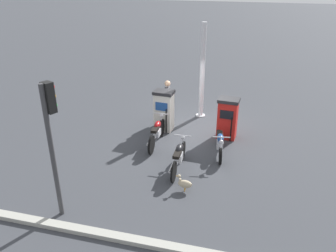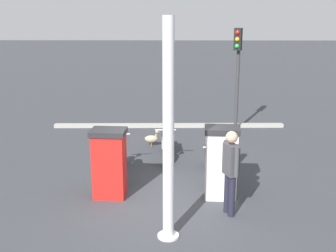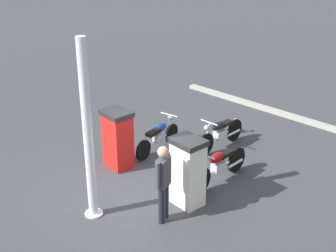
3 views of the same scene
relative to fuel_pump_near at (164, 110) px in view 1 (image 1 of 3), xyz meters
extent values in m
plane|color=#383A3F|center=(-0.19, 1.22, -0.82)|extent=(120.00, 120.00, 0.00)
cube|color=silver|center=(0.00, 0.00, -0.07)|extent=(0.56, 0.70, 1.49)
cube|color=#1E478C|center=(0.27, -0.02, 0.26)|extent=(0.06, 0.47, 0.32)
cube|color=#262628|center=(0.00, 0.00, 0.73)|extent=(0.62, 0.77, 0.12)
cylinder|color=black|center=(0.32, 0.18, -0.30)|extent=(0.05, 0.05, 0.97)
cube|color=red|center=(0.00, 2.44, -0.10)|extent=(0.58, 0.71, 1.43)
cube|color=black|center=(0.28, 2.43, 0.21)|extent=(0.06, 0.48, 0.32)
cube|color=#262628|center=(0.00, 2.44, 0.67)|extent=(0.64, 0.79, 0.12)
cylinder|color=black|center=(0.33, 2.63, -0.32)|extent=(0.05, 0.05, 0.93)
cylinder|color=black|center=(0.53, 0.07, -0.49)|extent=(0.66, 0.10, 0.66)
cylinder|color=black|center=(1.95, 0.13, -0.49)|extent=(0.66, 0.10, 0.66)
cube|color=silver|center=(1.19, 0.10, -0.39)|extent=(0.37, 0.21, 0.24)
cylinder|color=silver|center=(1.24, 0.10, -0.44)|extent=(1.06, 0.09, 0.05)
ellipsoid|color=maroon|center=(1.12, 0.09, -0.11)|extent=(0.49, 0.24, 0.24)
cube|color=black|center=(1.46, 0.11, -0.14)|extent=(0.45, 0.22, 0.10)
cylinder|color=silver|center=(0.57, 0.07, -0.19)|extent=(0.26, 0.05, 0.57)
cylinder|color=silver|center=(0.65, 0.07, 0.13)|extent=(0.06, 0.56, 0.04)
sphere|color=silver|center=(0.55, 0.07, 0.01)|extent=(0.15, 0.15, 0.14)
cylinder|color=silver|center=(1.75, 0.00, -0.47)|extent=(0.55, 0.09, 0.07)
cylinder|color=black|center=(1.98, 2.48, -0.53)|extent=(0.57, 0.17, 0.57)
cylinder|color=black|center=(0.69, 2.25, -0.53)|extent=(0.57, 0.17, 0.57)
cube|color=silver|center=(1.38, 2.38, -0.43)|extent=(0.39, 0.26, 0.24)
cylinder|color=silver|center=(1.33, 2.37, -0.48)|extent=(0.98, 0.23, 0.05)
ellipsoid|color=navy|center=(1.45, 2.39, -0.15)|extent=(0.51, 0.30, 0.24)
cube|color=black|center=(1.12, 2.33, -0.18)|extent=(0.47, 0.28, 0.10)
cylinder|color=silver|center=(1.94, 2.48, -0.23)|extent=(0.26, 0.09, 0.57)
cylinder|color=silver|center=(1.86, 2.46, 0.09)|extent=(0.14, 0.56, 0.04)
sphere|color=silver|center=(1.96, 2.48, -0.03)|extent=(0.16, 0.16, 0.14)
cylinder|color=silver|center=(0.86, 2.40, -0.51)|extent=(0.55, 0.17, 0.07)
cylinder|color=black|center=(2.05, 1.26, -0.49)|extent=(0.65, 0.07, 0.65)
cylinder|color=black|center=(3.37, 1.30, -0.49)|extent=(0.65, 0.07, 0.65)
cube|color=silver|center=(2.66, 1.28, -0.39)|extent=(0.37, 0.21, 0.24)
cylinder|color=silver|center=(2.71, 1.28, -0.44)|extent=(0.99, 0.08, 0.05)
ellipsoid|color=black|center=(2.59, 1.27, -0.11)|extent=(0.49, 0.23, 0.24)
cube|color=black|center=(2.93, 1.28, -0.14)|extent=(0.45, 0.21, 0.10)
cylinder|color=silver|center=(2.09, 1.26, -0.19)|extent=(0.26, 0.05, 0.57)
cylinder|color=silver|center=(2.17, 1.26, 0.13)|extent=(0.05, 0.56, 0.04)
sphere|color=silver|center=(2.07, 1.26, 0.01)|extent=(0.14, 0.14, 0.14)
cylinder|color=silver|center=(3.18, 1.17, -0.47)|extent=(0.55, 0.09, 0.07)
cylinder|color=#1E1E2D|center=(-0.93, -0.13, -0.39)|extent=(0.17, 0.17, 0.85)
cylinder|color=#1E1E2D|center=(-0.74, -0.06, -0.39)|extent=(0.17, 0.17, 0.85)
cube|color=#3F3F44|center=(-0.84, -0.10, 0.35)|extent=(0.41, 0.31, 0.63)
cylinder|color=#3F3F44|center=(-1.06, -0.18, 0.38)|extent=(0.12, 0.12, 0.60)
cylinder|color=#3F3F44|center=(-0.61, -0.01, 0.38)|extent=(0.12, 0.12, 0.60)
sphere|color=tan|center=(-0.84, -0.10, 0.81)|extent=(0.30, 0.30, 0.24)
ellipsoid|color=tan|center=(3.74, 1.73, -0.59)|extent=(0.22, 0.42, 0.23)
cylinder|color=tan|center=(3.74, 1.58, -0.52)|extent=(0.07, 0.07, 0.16)
sphere|color=tan|center=(3.74, 1.55, -0.36)|extent=(0.11, 0.11, 0.10)
cone|color=orange|center=(3.73, 1.49, -0.37)|extent=(0.05, 0.07, 0.05)
cone|color=tan|center=(3.75, 1.91, -0.56)|extent=(0.08, 0.08, 0.08)
cylinder|color=orange|center=(3.78, 1.73, -0.76)|extent=(0.02, 0.02, 0.11)
cylinder|color=orange|center=(3.70, 1.73, -0.76)|extent=(0.02, 0.02, 0.11)
cylinder|color=#38383A|center=(5.58, -1.11, 0.94)|extent=(0.16, 0.16, 3.51)
cube|color=black|center=(5.45, -1.06, 2.34)|extent=(0.28, 0.30, 0.72)
sphere|color=red|center=(5.36, -1.02, 2.56)|extent=(0.20, 0.20, 0.15)
sphere|color=orange|center=(5.36, -1.02, 2.34)|extent=(0.20, 0.20, 0.15)
sphere|color=green|center=(5.36, -1.02, 2.12)|extent=(0.20, 0.20, 0.15)
cylinder|color=silver|center=(-1.77, 1.12, 1.15)|extent=(0.20, 0.20, 3.93)
cylinder|color=silver|center=(-1.77, 1.12, -0.80)|extent=(0.40, 0.40, 0.04)
cube|color=#9E9E93|center=(6.03, 1.22, -0.76)|extent=(0.43, 8.25, 0.12)
camera|label=1|loc=(11.55, 3.44, 4.93)|focal=36.07mm
camera|label=2|loc=(-8.72, 1.01, 3.11)|focal=45.17mm
camera|label=3|loc=(-6.59, -6.08, 5.06)|focal=49.75mm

